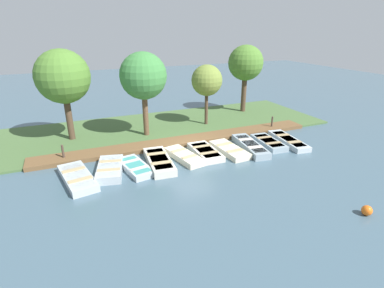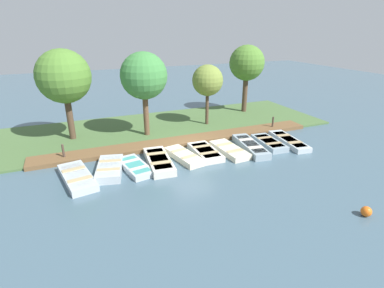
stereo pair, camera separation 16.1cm
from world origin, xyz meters
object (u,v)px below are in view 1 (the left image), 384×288
rowboat_0 (77,178)px  mooring_post_near (63,153)px  rowboat_7 (250,146)px  rowboat_3 (159,161)px  rowboat_6 (229,150)px  rowboat_9 (288,141)px  park_tree_far_left (63,77)px  rowboat_4 (184,156)px  rowboat_2 (135,167)px  rowboat_8 (268,143)px  rowboat_5 (205,152)px  park_tree_left (143,76)px  park_tree_center (207,81)px  buoy (367,210)px  rowboat_1 (110,169)px  park_tree_right (246,64)px  mooring_post_far (272,123)px

rowboat_0 → mooring_post_near: bearing=-179.4°
rowboat_0 → rowboat_7: size_ratio=0.94×
rowboat_0 → rowboat_3: 4.26m
rowboat_3 → rowboat_6: (-0.02, 4.44, -0.05)m
rowboat_9 → park_tree_far_left: (-6.03, -12.96, 4.02)m
rowboat_4 → rowboat_9: (0.32, 7.21, -0.01)m
rowboat_2 → park_tree_far_left: bearing=-165.0°
rowboat_2 → rowboat_6: (-0.10, 5.79, 0.01)m
rowboat_8 → rowboat_9: (0.17, 1.43, -0.02)m
rowboat_5 → park_tree_left: park_tree_left is taller
park_tree_center → rowboat_4: bearing=-36.9°
rowboat_2 → rowboat_9: rowboat_9 is taller
rowboat_4 → rowboat_7: 4.32m
rowboat_9 → rowboat_4: bearing=-85.4°
rowboat_6 → buoy: (7.83, 1.86, 0.04)m
park_tree_left → park_tree_center: (-0.61, 4.86, -0.69)m
rowboat_1 → rowboat_4: 4.17m
rowboat_0 → buoy: buoy is taller
rowboat_7 → mooring_post_near: (-2.61, -10.65, 0.30)m
rowboat_1 → park_tree_far_left: park_tree_far_left is taller
rowboat_3 → buoy: size_ratio=8.26×
rowboat_8 → park_tree_right: park_tree_right is taller
rowboat_1 → rowboat_2: (0.18, 1.28, -0.06)m
rowboat_0 → rowboat_7: bearing=80.2°
rowboat_5 → park_tree_left: 6.42m
rowboat_5 → park_tree_right: size_ratio=0.50×
mooring_post_near → park_tree_left: 6.83m
rowboat_6 → buoy: buoy is taller
park_tree_far_left → mooring_post_near: bearing=-10.0°
rowboat_7 → mooring_post_near: size_ratio=3.64×
park_tree_far_left → park_tree_center: size_ratio=1.29×
park_tree_right → rowboat_9: bearing=-9.6°
buoy → rowboat_4: bearing=-149.2°
rowboat_7 → park_tree_right: size_ratio=0.65×
rowboat_7 → park_tree_left: bearing=-124.4°
rowboat_7 → rowboat_8: (-0.11, 1.46, -0.03)m
rowboat_8 → park_tree_center: park_tree_center is taller
buoy → park_tree_center: 13.59m
rowboat_9 → park_tree_left: (-4.89, -8.17, 3.94)m
rowboat_5 → park_tree_left: bearing=-151.4°
rowboat_1 → rowboat_9: bearing=102.2°
rowboat_2 → buoy: size_ratio=6.96×
rowboat_2 → park_tree_far_left: (-5.98, -2.86, 4.03)m
park_tree_far_left → buoy: bearing=37.5°
rowboat_1 → mooring_post_far: size_ratio=2.93×
park_tree_right → park_tree_center: bearing=-65.5°
rowboat_9 → park_tree_far_left: bearing=-107.8°
buoy → park_tree_far_left: park_tree_far_left is taller
rowboat_9 → mooring_post_far: (-2.67, 0.68, 0.35)m
rowboat_5 → mooring_post_near: mooring_post_near is taller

